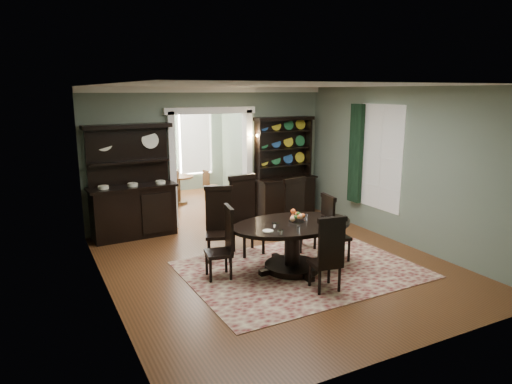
% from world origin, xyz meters
% --- Properties ---
extents(room, '(5.51, 6.01, 3.01)m').
position_xyz_m(room, '(0.00, 0.04, 1.58)').
color(room, brown).
rests_on(room, ground).
extents(parlor, '(3.51, 3.50, 3.01)m').
position_xyz_m(parlor, '(0.00, 5.53, 1.52)').
color(parlor, brown).
rests_on(parlor, ground).
extents(doorway_trim, '(2.08, 0.25, 2.57)m').
position_xyz_m(doorway_trim, '(0.00, 3.00, 1.62)').
color(doorway_trim, white).
rests_on(doorway_trim, floor).
extents(right_window, '(0.15, 1.47, 2.12)m').
position_xyz_m(right_window, '(2.69, 0.93, 1.60)').
color(right_window, white).
rests_on(right_window, wall_right).
extents(wall_sconce, '(0.27, 0.21, 0.21)m').
position_xyz_m(wall_sconce, '(0.95, 2.85, 1.89)').
color(wall_sconce, '#B28A2F').
rests_on(wall_sconce, back_wall_right).
extents(rug, '(3.80, 2.83, 0.01)m').
position_xyz_m(rug, '(0.25, -0.37, 0.01)').
color(rug, maroon).
rests_on(rug, floor).
extents(dining_table, '(2.12, 2.00, 0.81)m').
position_xyz_m(dining_table, '(0.12, -0.30, 0.57)').
color(dining_table, black).
rests_on(dining_table, rug).
extents(centerpiece, '(1.31, 0.84, 0.22)m').
position_xyz_m(centerpiece, '(0.15, -0.38, 0.87)').
color(centerpiece, white).
rests_on(centerpiece, dining_table).
extents(chair_far_left, '(0.61, 0.60, 1.30)m').
position_xyz_m(chair_far_left, '(-0.74, 0.78, 0.68)').
color(chair_far_left, black).
rests_on(chair_far_left, rug).
extents(chair_far_mid, '(0.56, 0.54, 1.43)m').
position_xyz_m(chair_far_mid, '(-0.18, 0.87, 0.75)').
color(chair_far_mid, black).
rests_on(chair_far_mid, rug).
extents(chair_far_right, '(0.57, 0.55, 1.33)m').
position_xyz_m(chair_far_right, '(0.79, 0.63, 0.70)').
color(chair_far_right, black).
rests_on(chair_far_right, rug).
extents(chair_end_left, '(0.48, 0.49, 1.16)m').
position_xyz_m(chair_end_left, '(-0.99, -0.06, 0.61)').
color(chair_end_left, black).
rests_on(chair_end_left, rug).
extents(chair_end_right, '(0.47, 0.49, 1.19)m').
position_xyz_m(chair_end_right, '(0.95, -0.24, 0.62)').
color(chair_end_right, black).
rests_on(chair_end_right, rug).
extents(chair_near, '(0.49, 0.47, 1.17)m').
position_xyz_m(chair_near, '(0.14, -1.27, 0.62)').
color(chair_near, black).
rests_on(chair_near, rug).
extents(sideboard, '(1.76, 0.71, 2.28)m').
position_xyz_m(sideboard, '(-1.81, 2.73, 0.80)').
color(sideboard, black).
rests_on(sideboard, floor).
extents(welsh_dresser, '(1.52, 0.61, 2.33)m').
position_xyz_m(welsh_dresser, '(1.75, 2.75, 0.84)').
color(welsh_dresser, black).
rests_on(welsh_dresser, floor).
extents(parlor_table, '(0.79, 0.79, 0.73)m').
position_xyz_m(parlor_table, '(-0.15, 4.99, 0.48)').
color(parlor_table, brown).
rests_on(parlor_table, parlor_floor).
extents(parlor_chair_left, '(0.45, 0.44, 0.95)m').
position_xyz_m(parlor_chair_left, '(-0.35, 4.75, 0.51)').
color(parlor_chair_left, brown).
rests_on(parlor_chair_left, parlor_floor).
extents(parlor_chair_right, '(0.38, 0.37, 0.85)m').
position_xyz_m(parlor_chair_right, '(0.68, 4.88, 0.45)').
color(parlor_chair_right, brown).
rests_on(parlor_chair_right, parlor_floor).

